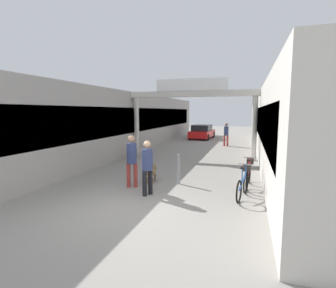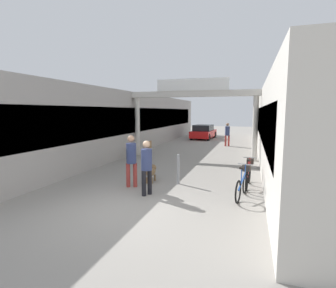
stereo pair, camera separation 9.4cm
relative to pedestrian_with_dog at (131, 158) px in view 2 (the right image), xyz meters
The scene contains 14 objects.
ground_plane 2.34m from the pedestrian_with_dog, 70.06° to the right, with size 80.00×80.00×0.00m, color gray.
storefront_left 10.06m from the pedestrian_with_dog, 115.87° to the left, with size 3.00×26.00×3.75m.
storefront_right 10.76m from the pedestrian_with_dog, 57.21° to the left, with size 3.00×26.00×3.75m.
arcade_sign_gateway 6.70m from the pedestrian_with_dog, 83.54° to the left, with size 7.40×0.47×4.36m.
pedestrian_with_dog is the anchor object (origin of this frame).
pedestrian_companion 1.06m from the pedestrian_with_dog, 38.35° to the right, with size 0.46×0.46×1.71m.
pedestrian_carrying_crate 12.06m from the pedestrian_with_dog, 79.51° to the left, with size 0.44×0.44×1.73m.
dog_on_leash 1.15m from the pedestrian_with_dog, 65.33° to the left, with size 0.39×0.83×0.60m.
bicycle_blue_nearest 3.73m from the pedestrian_with_dog, ahead, with size 0.47×1.67×0.98m.
bicycle_red_second 4.11m from the pedestrian_with_dog, 19.10° to the left, with size 0.46×1.69×0.98m.
bollard_post_metal 1.74m from the pedestrian_with_dog, 30.77° to the left, with size 0.10×0.10×1.09m.
cafe_chair_aluminium_nearer 5.15m from the pedestrian_with_dog, 115.69° to the left, with size 0.50×0.50×0.89m.
cafe_chair_wood_farther 6.32m from the pedestrian_with_dog, 106.59° to the left, with size 0.41×0.41×0.89m.
parked_car_red 16.61m from the pedestrian_with_dog, 91.47° to the left, with size 1.98×4.09×1.33m.
Camera 2 is at (3.15, -6.04, 2.61)m, focal length 28.00 mm.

